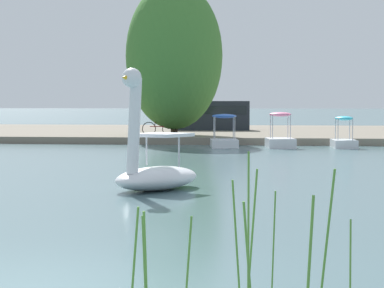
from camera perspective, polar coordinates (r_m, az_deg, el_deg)
The scene contains 9 objects.
shore_bank_far at distance 49.86m, azimuth 3.93°, elevation 0.80°, with size 131.79×22.67×0.35m, color slate.
swan_boat at distance 18.52m, azimuth -2.72°, elevation -1.77°, with size 2.40×2.95×2.84m.
pedal_boat_blue at distance 36.68m, azimuth 2.34°, elevation 0.52°, with size 1.50×2.18×1.55m.
pedal_boat_pink at distance 36.57m, azimuth 6.40°, elevation 0.42°, with size 1.50×2.14×1.64m.
pedal_boat_cyan at distance 36.95m, azimuth 10.92°, elevation 0.37°, with size 1.18×2.10×1.46m.
tree_willow_overhanging at distance 41.79m, azimuth -1.30°, elevation 6.40°, with size 5.55×6.01×8.11m.
bicycle_parked at distance 41.20m, azimuth -2.40°, elevation 1.12°, with size 1.73×0.49×0.74m.
parked_van at distance 49.66m, azimuth 1.36°, elevation 2.15°, with size 4.99×2.19×1.83m.
reed_clump_foreground at distance 8.29m, azimuth 3.81°, elevation -7.27°, with size 2.30×0.94×1.57m.
Camera 1 is at (2.69, -8.09, 2.04)m, focal length 73.74 mm.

